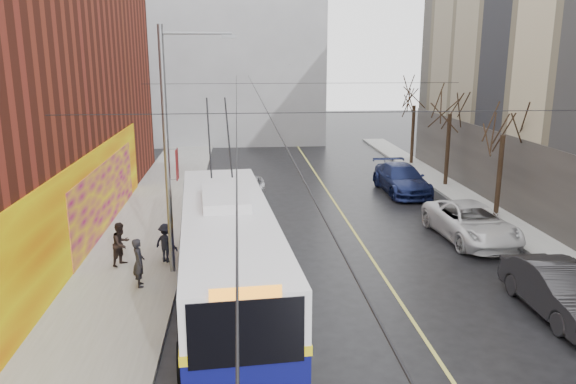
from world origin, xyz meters
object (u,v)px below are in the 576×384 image
object	(u,v)px
tree_near	(505,119)
tree_far	(415,95)
pedestrian_c	(166,243)
pedestrian_a	(139,263)
following_car	(245,191)
pedestrian_b	(121,244)
parked_car_d	(401,179)
streetlight_pole	(171,146)
tree_mid	(451,101)
parked_car_b	(559,290)
parked_car_c	(471,222)
trolleybus	(228,255)

from	to	relation	value
tree_near	tree_far	distance (m)	14.00
pedestrian_c	pedestrian_a	bearing A→B (deg)	106.42
following_car	pedestrian_b	world-z (taller)	pedestrian_b
parked_car_d	pedestrian_b	distance (m)	17.79
parked_car_d	pedestrian_a	size ratio (longest dim) A/B	3.30
streetlight_pole	tree_far	xyz separation A→B (m)	(15.14, 20.00, 0.30)
tree_mid	parked_car_b	xyz separation A→B (m)	(-2.80, -17.35, -4.45)
parked_car_b	pedestrian_c	xyz separation A→B (m)	(-12.82, 5.36, 0.12)
tree_far	streetlight_pole	bearing A→B (deg)	-127.12
tree_near	parked_car_d	distance (m)	7.72
tree_near	following_car	world-z (taller)	tree_near
parked_car_b	parked_car_d	xyz separation A→B (m)	(-0.40, 16.02, 0.03)
streetlight_pole	parked_car_c	xyz separation A→B (m)	(12.54, 2.95, -4.05)
parked_car_d	pedestrian_a	xyz separation A→B (m)	(-13.08, -12.97, 0.19)
tree_mid	parked_car_b	bearing A→B (deg)	-99.17
tree_near	tree_far	xyz separation A→B (m)	(0.00, 14.00, 0.17)
streetlight_pole	parked_car_d	size ratio (longest dim) A/B	1.57
tree_mid	parked_car_d	distance (m)	5.62
parked_car_d	pedestrian_c	xyz separation A→B (m)	(-12.43, -10.66, 0.09)
tree_far	tree_near	bearing A→B (deg)	-90.00
trolleybus	following_car	bearing A→B (deg)	82.41
tree_near	pedestrian_a	bearing A→B (deg)	-155.84
pedestrian_b	parked_car_c	bearing A→B (deg)	-50.49
tree_far	parked_car_d	distance (m)	9.91
trolleybus	tree_near	bearing A→B (deg)	29.45
tree_mid	following_car	xyz separation A→B (m)	(-12.42, -3.11, -4.49)
parked_car_d	following_car	bearing A→B (deg)	-171.24
parked_car_b	streetlight_pole	bearing A→B (deg)	160.18
tree_far	trolleybus	distance (m)	26.53
tree_far	parked_car_d	xyz separation A→B (m)	(-3.20, -8.33, -4.31)
parked_car_b	pedestrian_c	world-z (taller)	pedestrian_c
parked_car_d	tree_mid	bearing A→B (deg)	20.46
tree_near	pedestrian_b	size ratio (longest dim) A/B	3.79
parked_car_c	tree_far	bearing A→B (deg)	78.13
tree_mid	tree_far	distance (m)	7.00
pedestrian_a	parked_car_c	bearing A→B (deg)	-87.80
trolleybus	pedestrian_c	size ratio (longest dim) A/B	8.68
tree_near	parked_car_b	xyz separation A→B (m)	(-2.80, -10.35, -4.18)
streetlight_pole	pedestrian_c	world-z (taller)	streetlight_pole
streetlight_pole	parked_car_d	distance (m)	17.17
tree_mid	parked_car_c	distance (m)	11.30
parked_car_d	following_car	world-z (taller)	parked_car_d
trolleybus	pedestrian_a	bearing A→B (deg)	150.39
tree_near	tree_mid	xyz separation A→B (m)	(0.00, 7.00, 0.28)
trolleybus	pedestrian_a	world-z (taller)	trolleybus
parked_car_c	pedestrian_b	xyz separation A→B (m)	(-14.69, -2.13, 0.20)
streetlight_pole	following_car	size ratio (longest dim) A/B	2.01
tree_near	parked_car_c	bearing A→B (deg)	-130.37
streetlight_pole	pedestrian_b	size ratio (longest dim) A/B	5.33
parked_car_c	pedestrian_a	bearing A→B (deg)	-165.97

